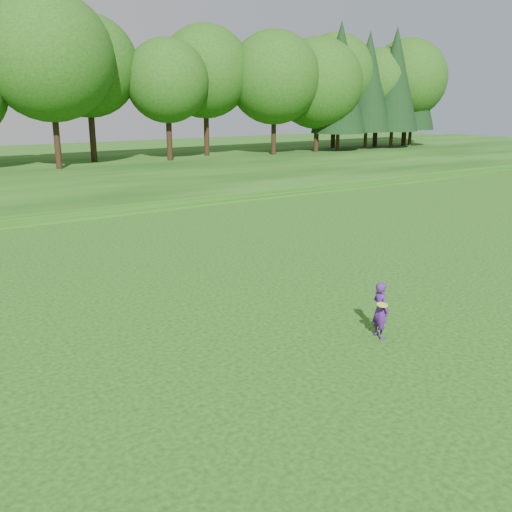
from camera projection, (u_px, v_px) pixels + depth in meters
ground at (363, 371)px, 12.31m from camera, size 140.00×140.00×0.00m
berm at (21, 179)px, 39.60m from camera, size 130.00×30.00×0.60m
walking_path at (82, 216)px, 28.40m from camera, size 130.00×1.60×0.04m
woman at (380, 310)px, 13.88m from camera, size 0.57×0.68×1.42m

